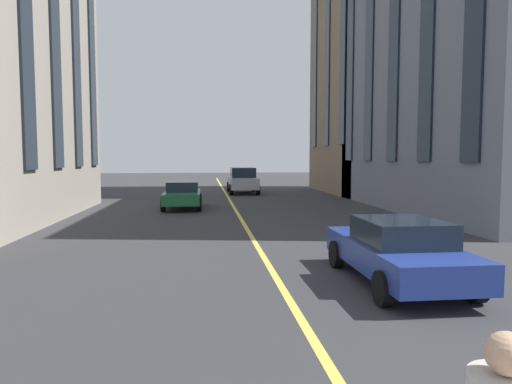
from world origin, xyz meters
The scene contains 5 objects.
lane_centre_line centered at (20.00, 0.00, 0.00)m, with size 80.00×0.16×0.01m.
car_blue_oncoming centered at (10.85, -2.46, 0.70)m, with size 4.40×1.95×1.37m.
car_silver_far centered at (35.18, -1.25, 0.97)m, with size 4.70×2.14×1.88m.
car_green_parked_b centered at (25.70, 2.67, 0.70)m, with size 4.40×1.95×1.37m.
building_right_far centered at (34.98, -13.45, 12.47)m, with size 11.36×12.03×24.93m.
Camera 1 is at (1.81, 1.54, 2.64)m, focal length 32.14 mm.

